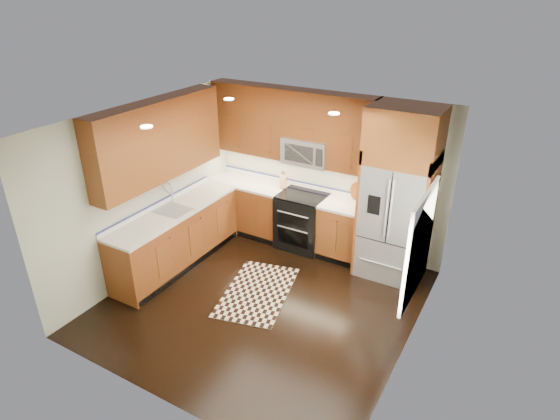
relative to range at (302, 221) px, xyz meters
The scene contains 16 objects.
ground 1.75m from the range, 81.47° to the right, with size 4.00×4.00×0.00m, color black.
wall_back 0.93m from the range, 53.04° to the left, with size 4.00×0.02×2.60m, color beige.
wall_left 2.56m from the range, 136.38° to the right, with size 0.02×4.00×2.60m, color beige.
wall_right 2.92m from the range, 36.55° to the right, with size 0.02×4.00×2.60m, color beige.
window 2.83m from the range, 33.39° to the right, with size 0.04×1.10×1.30m.
base_cabinets 1.25m from the range, 141.90° to the right, with size 2.85×3.00×0.90m.
countertop 1.16m from the range, 142.09° to the right, with size 2.86×3.01×0.04m.
upper_cabinets 1.89m from the range, 147.22° to the right, with size 2.85×3.00×1.15m.
range is the anchor object (origin of this frame).
microwave 1.20m from the range, 90.19° to the left, with size 0.76×0.40×0.42m.
refrigerator 1.76m from the range, ahead, with size 0.98×0.75×2.60m.
sink_faucet 2.13m from the range, 135.87° to the right, with size 0.54×0.44×0.37m.
rug 1.58m from the range, 87.63° to the right, with size 0.88×1.47×0.01m, color black.
knife_block 0.75m from the range, 163.05° to the left, with size 0.15×0.17×0.29m.
utensil_crock 1.16m from the range, ahead, with size 0.12×0.12×0.32m.
cutting_board 1.02m from the range, 17.71° to the left, with size 0.31×0.31×0.02m, color brown.
Camera 1 is at (2.88, -4.52, 4.07)m, focal length 30.00 mm.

